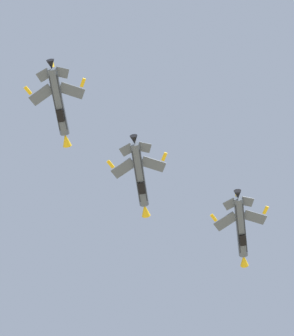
# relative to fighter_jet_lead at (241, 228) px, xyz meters

# --- Properties ---
(fighter_jet_lead) EXTENTS (11.18, 14.49, 4.37)m
(fighter_jet_lead) POSITION_rel_fighter_jet_lead_xyz_m (0.00, 0.00, 0.00)
(fighter_jet_lead) COLOR #4C5666
(fighter_jet_left_wing) EXTENTS (11.18, 14.49, 4.36)m
(fighter_jet_left_wing) POSITION_rel_fighter_jet_lead_xyz_m (-20.97, -2.88, 0.07)
(fighter_jet_left_wing) COLOR #4C5666
(fighter_jet_right_wing) EXTENTS (11.18, 14.49, 4.36)m
(fighter_jet_right_wing) POSITION_rel_fighter_jet_lead_xyz_m (-38.57, -9.26, 2.77)
(fighter_jet_right_wing) COLOR #4C5666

